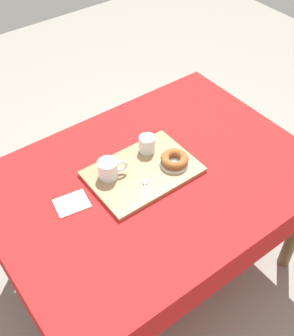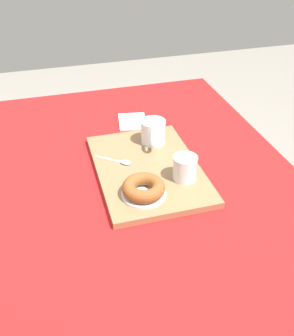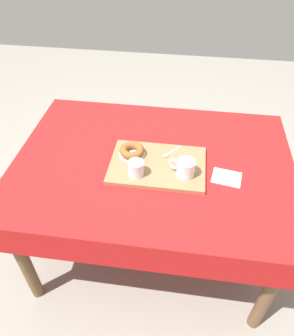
% 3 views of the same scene
% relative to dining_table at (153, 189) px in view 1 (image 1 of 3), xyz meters
% --- Properties ---
extents(ground_plane, '(6.00, 6.00, 0.00)m').
position_rel_dining_table_xyz_m(ground_plane, '(0.00, 0.00, -0.64)').
color(ground_plane, gray).
extents(dining_table, '(1.39, 1.01, 0.73)m').
position_rel_dining_table_xyz_m(dining_table, '(0.00, 0.00, 0.00)').
color(dining_table, red).
rests_on(dining_table, ground).
extents(serving_tray, '(0.46, 0.32, 0.02)m').
position_rel_dining_table_xyz_m(serving_tray, '(0.03, -0.04, 0.10)').
color(serving_tray, olive).
rests_on(serving_tray, dining_table).
extents(tea_mug_left, '(0.13, 0.08, 0.08)m').
position_rel_dining_table_xyz_m(tea_mug_left, '(0.16, -0.10, 0.15)').
color(tea_mug_left, white).
rests_on(tea_mug_left, serving_tray).
extents(water_glass_near, '(0.07, 0.07, 0.08)m').
position_rel_dining_table_xyz_m(water_glass_near, '(-0.06, -0.13, 0.14)').
color(water_glass_near, white).
rests_on(water_glass_near, serving_tray).
extents(donut_plate_left, '(0.13, 0.13, 0.01)m').
position_rel_dining_table_xyz_m(donut_plate_left, '(-0.11, 0.01, 0.11)').
color(donut_plate_left, white).
rests_on(donut_plate_left, serving_tray).
extents(sugar_donut_left, '(0.12, 0.12, 0.04)m').
position_rel_dining_table_xyz_m(sugar_donut_left, '(-0.11, 0.01, 0.13)').
color(sugar_donut_left, brown).
rests_on(sugar_donut_left, donut_plate_left).
extents(teaspoon_near, '(0.09, 0.11, 0.01)m').
position_rel_dining_table_xyz_m(teaspoon_near, '(0.07, 0.04, 0.11)').
color(teaspoon_near, silver).
rests_on(teaspoon_near, serving_tray).
extents(paper_napkin, '(0.15, 0.12, 0.01)m').
position_rel_dining_table_xyz_m(paper_napkin, '(0.36, -0.07, 0.09)').
color(paper_napkin, white).
rests_on(paper_napkin, dining_table).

